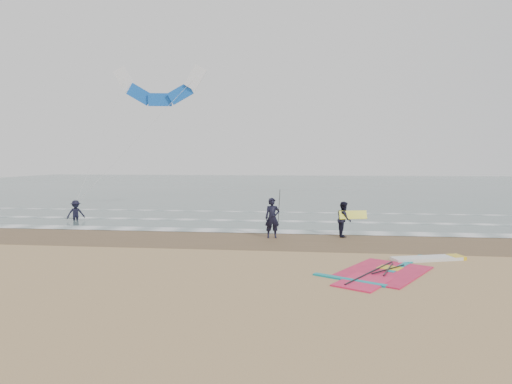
# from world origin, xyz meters

# --- Properties ---
(ground) EXTENTS (120.00, 120.00, 0.00)m
(ground) POSITION_xyz_m (0.00, 0.00, 0.00)
(ground) COLOR tan
(ground) RESTS_ON ground
(sea_water) EXTENTS (120.00, 80.00, 0.02)m
(sea_water) POSITION_xyz_m (0.00, 48.00, 0.01)
(sea_water) COLOR #47605E
(sea_water) RESTS_ON ground
(wet_sand_band) EXTENTS (120.00, 5.00, 0.01)m
(wet_sand_band) POSITION_xyz_m (0.00, 6.00, 0.00)
(wet_sand_band) COLOR brown
(wet_sand_band) RESTS_ON ground
(foam_waterline) EXTENTS (120.00, 9.15, 0.02)m
(foam_waterline) POSITION_xyz_m (0.00, 10.44, 0.03)
(foam_waterline) COLOR white
(foam_waterline) RESTS_ON ground
(windsurf_rig) EXTENTS (5.42, 5.13, 0.13)m
(windsurf_rig) POSITION_xyz_m (3.84, 1.05, 0.03)
(windsurf_rig) COLOR white
(windsurf_rig) RESTS_ON ground
(person_standing) EXTENTS (0.75, 0.57, 1.83)m
(person_standing) POSITION_xyz_m (-0.72, 6.48, 0.92)
(person_standing) COLOR black
(person_standing) RESTS_ON ground
(person_walking) EXTENTS (0.66, 0.83, 1.64)m
(person_walking) POSITION_xyz_m (2.53, 7.20, 0.82)
(person_walking) COLOR black
(person_walking) RESTS_ON ground
(person_wading) EXTENTS (1.14, 1.07, 1.55)m
(person_wading) POSITION_xyz_m (-12.61, 10.90, 0.77)
(person_wading) COLOR black
(person_wading) RESTS_ON ground
(held_pole) EXTENTS (0.17, 0.86, 1.82)m
(held_pole) POSITION_xyz_m (-0.42, 6.48, 1.34)
(held_pole) COLOR black
(held_pole) RESTS_ON ground
(carried_kiteboard) EXTENTS (1.30, 0.51, 0.39)m
(carried_kiteboard) POSITION_xyz_m (2.93, 7.10, 1.04)
(carried_kiteboard) COLOR yellow
(carried_kiteboard) RESTS_ON ground
(surf_kite) EXTENTS (6.77, 4.88, 8.82)m
(surf_kite) POSITION_xyz_m (-9.02, 15.55, 8.21)
(surf_kite) COLOR white
(surf_kite) RESTS_ON ground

